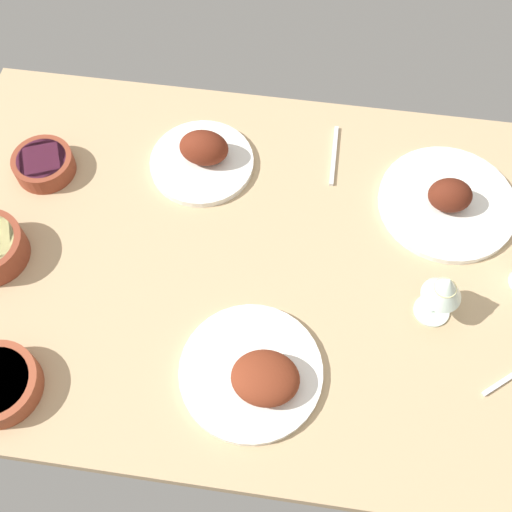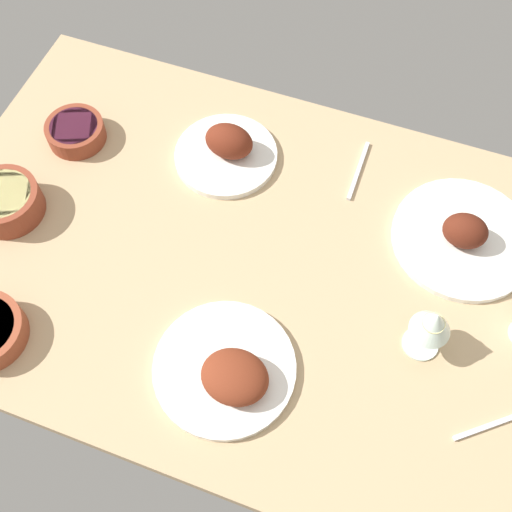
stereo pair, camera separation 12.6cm
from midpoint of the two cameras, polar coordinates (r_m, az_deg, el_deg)
dining_table at (r=129.93cm, az=-2.77°, el=-1.10°), size 140.00×90.00×4.00cm
plate_center_main at (r=140.40cm, az=-7.50°, el=8.84°), size 23.22×23.22×9.18cm
plate_near_viewer at (r=137.76cm, az=14.70°, el=4.67°), size 29.56×29.56×8.82cm
plate_far_side at (r=116.29cm, az=-3.09°, el=-11.09°), size 26.96×26.96×7.55cm
bowl_onions at (r=148.15cm, az=-21.25°, el=7.68°), size 13.23×13.23×4.53cm
wine_glass at (r=117.53cm, az=13.99°, el=-3.27°), size 7.60×7.60×14.00cm
fork_loose at (r=142.80cm, az=4.64°, el=8.98°), size 1.04×16.46×0.80cm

